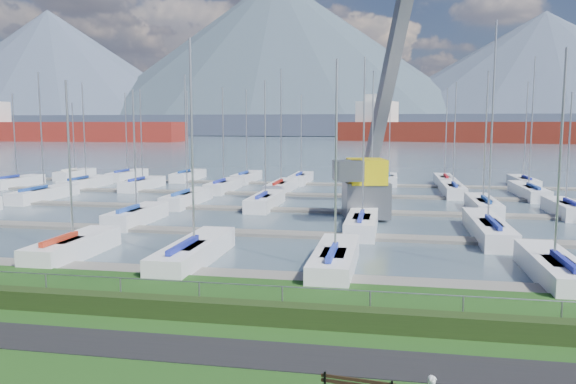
# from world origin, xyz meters

# --- Properties ---
(path) EXTENTS (160.00, 2.00, 0.04)m
(path) POSITION_xyz_m (0.00, -3.00, 0.01)
(path) COLOR black
(path) RESTS_ON grass
(water) EXTENTS (800.00, 540.00, 0.20)m
(water) POSITION_xyz_m (0.00, 260.00, -0.40)
(water) COLOR #465967
(hedge) EXTENTS (80.00, 0.70, 0.70)m
(hedge) POSITION_xyz_m (0.00, -0.40, 0.35)
(hedge) COLOR #1E3011
(hedge) RESTS_ON grass
(fence) EXTENTS (80.00, 0.04, 0.04)m
(fence) POSITION_xyz_m (0.00, 0.00, 1.20)
(fence) COLOR gray
(fence) RESTS_ON grass
(foothill) EXTENTS (900.00, 80.00, 12.00)m
(foothill) POSITION_xyz_m (0.00, 330.00, 6.00)
(foothill) COLOR #3C4358
(foothill) RESTS_ON water
(mountains) EXTENTS (1190.00, 360.00, 115.00)m
(mountains) POSITION_xyz_m (7.35, 404.62, 46.68)
(mountains) COLOR #434F63
(mountains) RESTS_ON water
(docks) EXTENTS (90.00, 41.60, 0.25)m
(docks) POSITION_xyz_m (0.00, 26.00, -0.22)
(docks) COLOR gray
(docks) RESTS_ON water
(crane) EXTENTS (6.77, 13.17, 22.35)m
(crane) POSITION_xyz_m (4.28, 24.35, 5.33)
(crane) COLOR slate
(crane) RESTS_ON water
(cargo_ship_west) EXTENTS (100.09, 20.30, 21.50)m
(cargo_ship_west) POSITION_xyz_m (-131.17, 191.90, 3.54)
(cargo_ship_west) COLOR maroon
(cargo_ship_west) RESTS_ON water
(cargo_ship_mid) EXTENTS (98.81, 47.78, 21.50)m
(cargo_ship_mid) POSITION_xyz_m (27.94, 212.24, 3.55)
(cargo_ship_mid) COLOR maroon
(cargo_ship_mid) RESTS_ON water
(sailboat_fleet) EXTENTS (74.77, 49.50, 13.66)m
(sailboat_fleet) POSITION_xyz_m (-1.42, 28.54, 5.41)
(sailboat_fleet) COLOR navy
(sailboat_fleet) RESTS_ON water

